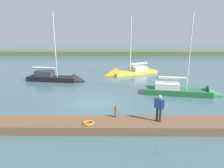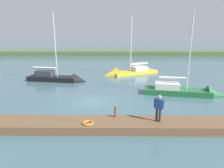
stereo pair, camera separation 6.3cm
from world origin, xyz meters
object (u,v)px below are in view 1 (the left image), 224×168
Objects in this scene: sailboat_mid_channel at (187,93)px; person_on_dock at (159,106)px; mooring_post_far at (116,112)px; life_ring_buoy at (88,123)px; sailboat_far_right at (59,79)px; sailboat_near_dock at (125,73)px.

sailboat_mid_channel reaches higher than person_on_dock.
life_ring_buoy is at bearing 31.40° from mooring_post_far.
person_on_dock is at bearing -44.49° from sailboat_far_right.
sailboat_near_dock is (-1.60, -16.75, -0.74)m from mooring_post_far.
sailboat_near_dock is (5.49, -10.09, -0.07)m from sailboat_mid_channel.
mooring_post_far is 0.09× the size of sailboat_mid_channel.
life_ring_buoy is 4.50m from person_on_dock.
life_ring_buoy is 0.08× the size of sailboat_mid_channel.
life_ring_buoy is 14.56m from sailboat_far_right.
sailboat_near_dock is (-8.73, -4.29, -0.07)m from sailboat_far_right.
mooring_post_far is 2.82m from person_on_dock.
mooring_post_far is 14.38m from sailboat_far_right.
sailboat_far_right is 1.06× the size of sailboat_mid_channel.
sailboat_far_right reaches higher than mooring_post_far.
sailboat_mid_channel is at bearing 93.23° from sailboat_near_dock.
sailboat_mid_channel is 11.49m from sailboat_near_dock.
person_on_dock is (-2.68, 0.64, 0.63)m from mooring_post_far.
sailboat_near_dock reaches higher than life_ring_buoy.
life_ring_buoy is at bearing 54.15° from sailboat_near_dock.
sailboat_far_right is (7.13, -12.46, -0.67)m from mooring_post_far.
sailboat_mid_channel is (-14.23, 5.80, 0.00)m from sailboat_far_right.
sailboat_near_dock is at bearing -95.47° from mooring_post_far.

